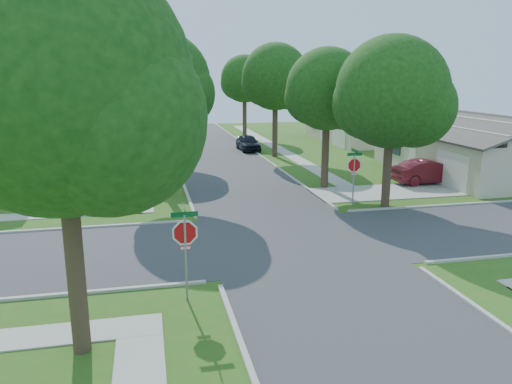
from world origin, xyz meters
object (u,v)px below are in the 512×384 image
(stop_sign_ne, at_px, (354,168))
(tree_e_near, at_px, (328,93))
(tree_e_mid, at_px, (276,80))
(tree_w_far, at_px, (154,86))
(house_ne_near, at_px, (471,152))
(tree_e_far, at_px, (245,81))
(car_driveway, at_px, (429,172))
(tree_w_mid, at_px, (158,77))
(tree_ne_corner, at_px, (393,97))
(car_curb_east, at_px, (248,143))
(house_nw_far, at_px, (36,130))
(car_curb_west, at_px, (183,124))
(stop_sign_sw, at_px, (185,237))
(tree_w_near, at_px, (164,86))
(house_ne_far, at_px, (362,126))
(tree_sw_corner, at_px, (63,96))

(stop_sign_ne, relative_size, tree_e_near, 0.36)
(tree_e_mid, bearing_deg, tree_w_far, 125.90)
(stop_sign_ne, xyz_separation_m, tree_e_near, (0.05, 4.31, 3.61))
(tree_e_mid, relative_size, house_ne_near, 0.68)
(tree_e_far, relative_size, car_driveway, 1.89)
(tree_w_mid, xyz_separation_m, tree_ne_corner, (11.00, -16.80, -0.90))
(tree_e_far, relative_size, car_curb_east, 2.11)
(house_nw_far, bearing_deg, car_driveway, -40.28)
(tree_e_far, bearing_deg, tree_ne_corner, -86.91)
(tree_e_near, relative_size, car_curb_west, 2.06)
(house_ne_near, xyz_separation_m, house_nw_far, (-31.98, 21.00, 0.00))
(stop_sign_sw, height_order, tree_e_near, tree_e_near)
(stop_sign_sw, xyz_separation_m, tree_w_far, (0.05, 38.71, 3.48))
(stop_sign_sw, height_order, car_driveway, stop_sign_sw)
(tree_w_mid, distance_m, tree_w_far, 13.04)
(tree_e_mid, bearing_deg, tree_w_near, -128.08)
(house_ne_far, relative_size, car_curb_east, 3.29)
(house_ne_far, height_order, house_nw_far, same)
(tree_e_near, relative_size, house_nw_far, 0.61)
(tree_w_far, bearing_deg, house_nw_far, -169.95)
(tree_e_far, height_order, house_ne_far, tree_e_far)
(tree_e_near, bearing_deg, tree_w_mid, 128.05)
(tree_e_mid, relative_size, car_driveway, 2.00)
(tree_w_far, height_order, car_curb_east, tree_w_far)
(house_ne_far, bearing_deg, car_driveway, -102.48)
(tree_e_near, xyz_separation_m, tree_sw_corner, (-12.19, -16.00, 0.62))
(tree_e_mid, height_order, tree_w_mid, tree_w_mid)
(tree_sw_corner, bearing_deg, stop_sign_ne, 43.94)
(tree_w_near, relative_size, house_ne_far, 0.66)
(house_ne_near, bearing_deg, house_nw_far, 146.71)
(tree_sw_corner, bearing_deg, car_driveway, 39.65)
(car_curb_east, bearing_deg, house_ne_far, 16.40)
(tree_w_mid, bearing_deg, tree_e_mid, -0.00)
(stop_sign_ne, bearing_deg, tree_e_far, 89.90)
(stop_sign_ne, xyz_separation_m, tree_e_far, (0.05, 29.31, 3.95))
(tree_e_far, bearing_deg, tree_w_far, -180.00)
(tree_w_near, height_order, tree_ne_corner, tree_w_near)
(tree_w_far, bearing_deg, tree_w_mid, -89.95)
(stop_sign_ne, distance_m, house_nw_far, 34.26)
(stop_sign_ne, height_order, car_driveway, stop_sign_ne)
(stop_sign_sw, xyz_separation_m, tree_e_near, (9.45, 13.71, 3.61))
(stop_sign_sw, distance_m, tree_e_near, 17.04)
(tree_sw_corner, distance_m, house_nw_far, 40.20)
(tree_w_far, height_order, house_nw_far, tree_w_far)
(tree_w_near, bearing_deg, house_nw_far, 116.27)
(tree_e_mid, bearing_deg, tree_w_mid, 180.00)
(tree_e_near, relative_size, tree_e_mid, 0.90)
(house_nw_far, height_order, car_curb_east, house_nw_far)
(tree_w_far, xyz_separation_m, car_driveway, (16.15, -25.31, -4.75))
(tree_ne_corner, bearing_deg, tree_w_near, 156.44)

